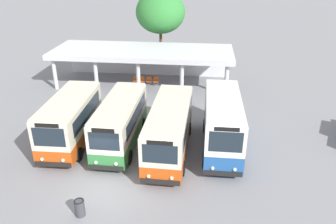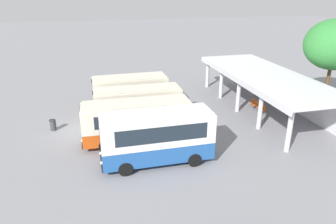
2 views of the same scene
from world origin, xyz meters
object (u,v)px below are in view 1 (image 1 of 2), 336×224
at_px(city_bus_second_in_row, 120,121).
at_px(city_bus_fourth_amber, 222,122).
at_px(city_bus_middle_cream, 170,128).
at_px(waiting_chair_end_by_column, 136,80).
at_px(waiting_chair_second_from_end, 142,80).
at_px(litter_bin_apron, 80,208).
at_px(waiting_chair_fourth_seat, 156,81).
at_px(city_bus_nearest_orange, 71,119).
at_px(waiting_chair_middle_seat, 149,80).

distance_m(city_bus_second_in_row, city_bus_fourth_amber, 6.57).
distance_m(city_bus_middle_cream, waiting_chair_end_by_column, 12.79).
bearing_deg(waiting_chair_end_by_column, waiting_chair_second_from_end, -6.87).
relative_size(waiting_chair_second_from_end, litter_bin_apron, 0.96).
height_order(city_bus_middle_cream, waiting_chair_fourth_seat, city_bus_middle_cream).
distance_m(city_bus_nearest_orange, waiting_chair_second_from_end, 11.77).
bearing_deg(litter_bin_apron, city_bus_fourth_amber, 45.37).
bearing_deg(city_bus_fourth_amber, city_bus_nearest_orange, -177.72).
height_order(waiting_chair_second_from_end, waiting_chair_middle_seat, same).
distance_m(city_bus_middle_cream, litter_bin_apron, 7.40).
xyz_separation_m(city_bus_middle_cream, waiting_chair_fourth_seat, (-2.59, 11.87, -1.23)).
xyz_separation_m(waiting_chair_second_from_end, waiting_chair_middle_seat, (0.67, 0.10, 0.00)).
bearing_deg(city_bus_middle_cream, city_bus_nearest_orange, 176.64).
xyz_separation_m(city_bus_nearest_orange, city_bus_middle_cream, (6.56, -0.38, -0.05)).
bearing_deg(city_bus_second_in_row, city_bus_middle_cream, -9.99).
height_order(city_bus_middle_cream, waiting_chair_second_from_end, city_bus_middle_cream).
height_order(city_bus_nearest_orange, waiting_chair_fourth_seat, city_bus_nearest_orange).
height_order(waiting_chair_end_by_column, waiting_chair_second_from_end, same).
bearing_deg(city_bus_fourth_amber, waiting_chair_second_from_end, 123.24).
distance_m(city_bus_nearest_orange, city_bus_fourth_amber, 9.85).
bearing_deg(city_bus_second_in_row, waiting_chair_middle_seat, 89.91).
distance_m(city_bus_nearest_orange, city_bus_middle_cream, 6.57).
bearing_deg(city_bus_fourth_amber, litter_bin_apron, -134.63).
relative_size(city_bus_nearest_orange, waiting_chair_end_by_column, 7.99).
distance_m(waiting_chair_second_from_end, litter_bin_apron, 18.08).
distance_m(city_bus_second_in_row, waiting_chair_fourth_seat, 11.38).
distance_m(waiting_chair_middle_seat, waiting_chair_fourth_seat, 0.67).
height_order(city_bus_nearest_orange, city_bus_second_in_row, city_bus_nearest_orange).
relative_size(city_bus_second_in_row, waiting_chair_end_by_column, 8.42).
height_order(city_bus_second_in_row, city_bus_fourth_amber, city_bus_fourth_amber).
bearing_deg(waiting_chair_fourth_seat, city_bus_middle_cream, -77.70).
height_order(waiting_chair_fourth_seat, litter_bin_apron, litter_bin_apron).
height_order(city_bus_fourth_amber, litter_bin_apron, city_bus_fourth_amber).
xyz_separation_m(city_bus_second_in_row, city_bus_middle_cream, (3.28, -0.58, 0.00)).
relative_size(city_bus_nearest_orange, city_bus_middle_cream, 0.86).
height_order(city_bus_nearest_orange, city_bus_fourth_amber, city_bus_fourth_amber).
height_order(city_bus_second_in_row, waiting_chair_fourth_seat, city_bus_second_in_row).
xyz_separation_m(waiting_chair_second_from_end, litter_bin_apron, (0.24, -18.07, -0.07)).
bearing_deg(waiting_chair_middle_seat, waiting_chair_second_from_end, -171.56).
relative_size(city_bus_nearest_orange, waiting_chair_second_from_end, 7.99).
relative_size(city_bus_middle_cream, waiting_chair_middle_seat, 9.32).
bearing_deg(city_bus_middle_cream, waiting_chair_end_by_column, 111.22).
distance_m(city_bus_nearest_orange, waiting_chair_fourth_seat, 12.22).
bearing_deg(city_bus_nearest_orange, waiting_chair_end_by_column, 80.36).
bearing_deg(waiting_chair_end_by_column, city_bus_nearest_orange, -99.64).
bearing_deg(city_bus_nearest_orange, city_bus_middle_cream, -3.36).
distance_m(city_bus_nearest_orange, waiting_chair_middle_seat, 12.03).
relative_size(city_bus_second_in_row, litter_bin_apron, 8.05).
xyz_separation_m(city_bus_nearest_orange, waiting_chair_fourth_seat, (3.97, 11.48, -1.28)).
relative_size(city_bus_middle_cream, waiting_chair_second_from_end, 9.32).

